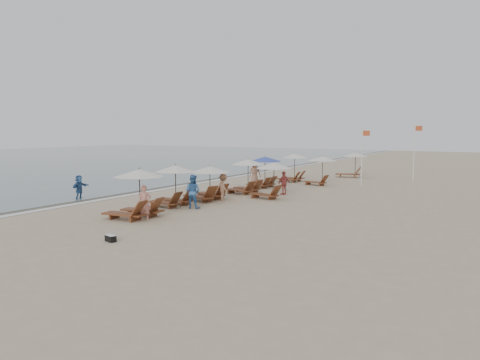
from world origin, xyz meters
The scene contains 21 objects.
ground centered at (0.00, 0.00, 0.00)m, with size 160.00×160.00×0.00m, color tan.
wet_sand_band centered at (-12.50, 10.00, 0.00)m, with size 3.20×140.00×0.01m, color #6B5E4C.
foam_line centered at (-11.20, 10.00, 0.01)m, with size 0.50×140.00×0.02m, color white.
lounger_station_0 centered at (-5.36, -2.56, 1.13)m, with size 2.81×2.38×2.36m.
lounger_station_1 centered at (-6.08, 1.07, 1.12)m, with size 2.61×2.27×2.28m.
lounger_station_2 centered at (-5.67, 3.77, 1.03)m, with size 2.87×2.59×2.05m.
lounger_station_3 centered at (-5.19, 7.61, 1.13)m, with size 2.60×2.24×2.29m.
lounger_station_4 centered at (-5.61, 10.99, 1.29)m, with size 2.58×2.45×2.28m.
lounger_station_5 centered at (-5.32, 15.59, 1.12)m, with size 2.49×2.11×2.31m.
inland_station_0 centered at (-2.67, 6.26, 1.38)m, with size 2.70×2.24×2.22m.
inland_station_1 centered at (-2.49, 14.40, 1.46)m, with size 2.58×2.24×2.22m.
inland_station_2 centered at (-2.12, 21.47, 1.29)m, with size 2.87×2.29×2.22m.
beachgoer_near centered at (-4.63, -2.75, 0.83)m, with size 0.60×0.40×1.65m, color #B97164.
beachgoer_mid_a centered at (-4.68, 1.07, 0.91)m, with size 0.89×0.69×1.82m, color #3768A5.
beachgoer_mid_b centered at (-4.66, 4.09, 0.81)m, with size 1.04×0.60×1.62m, color #96694C.
beachgoer_far_a centered at (-2.63, 8.25, 0.77)m, with size 0.90×0.38×1.54m, color #C7554F.
beachgoer_far_b centered at (-6.88, 12.07, 0.95)m, with size 0.92×0.60×1.89m, color #9E7156.
waterline_walker centered at (-12.56, 0.17, 0.74)m, with size 1.38×0.44×1.49m, color #2D5488.
duffel_bag centered at (-2.96, -6.46, 0.13)m, with size 0.52×0.34×0.26m.
flag_pole_near centered at (0.30, 16.04, 2.43)m, with size 0.60×0.08×4.37m.
flag_pole_far centered at (3.29, 20.66, 2.63)m, with size 0.60×0.08×4.75m.
Camera 1 is at (9.67, -18.31, 4.15)m, focal length 33.76 mm.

